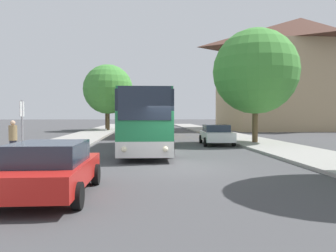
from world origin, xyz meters
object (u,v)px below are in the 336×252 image
bus_stop_sign (22,124)px  bus_middle (147,117)px  tree_left_near (108,89)px  tree_right_near (256,72)px  pedestrian_waiting_near (13,139)px  bus_rear (145,117)px  tree_left_far (106,95)px  bus_front (146,120)px  parked_car_right_near (216,134)px  parked_car_left_curb (50,168)px

bus_stop_sign → bus_middle: bearing=75.3°
tree_left_near → tree_right_near: (12.73, -20.41, -0.24)m
pedestrian_waiting_near → tree_left_near: 28.79m
bus_middle → pedestrian_waiting_near: bus_middle is taller
bus_rear → tree_left_far: size_ratio=1.63×
bus_middle → pedestrian_waiting_near: bearing=-108.2°
bus_front → tree_left_far: size_ratio=1.68×
bus_stop_sign → tree_left_near: 30.34m
tree_right_near → tree_left_near: bearing=122.0°
tree_left_far → bus_stop_sign: bearing=-89.2°
parked_car_right_near → tree_right_near: tree_right_near is taller
parked_car_left_curb → tree_left_far: (-2.89, 38.86, 4.25)m
bus_middle → bus_rear: bearing=91.3°
tree_left_near → tree_right_near: tree_left_near is taller
bus_front → parked_car_left_curb: 11.35m
bus_middle → pedestrian_waiting_near: size_ratio=6.36×
pedestrian_waiting_near → bus_middle: bearing=12.4°
bus_rear → bus_stop_sign: bearing=-97.6°
bus_middle → bus_stop_sign: (-5.16, -19.60, -0.16)m
parked_car_left_curb → tree_left_near: bearing=94.1°
bus_middle → parked_car_right_near: (4.86, -10.18, -1.14)m
bus_rear → tree_left_near: 6.63m
bus_middle → tree_right_near: size_ratio=1.34×
bus_stop_sign → tree_right_near: bearing=36.9°
parked_car_right_near → bus_front: bearing=36.6°
bus_middle → tree_right_near: 13.03m
tree_left_far → bus_rear: bearing=-13.3°
bus_front → parked_car_left_curb: bearing=-102.0°
parked_car_right_near → pedestrian_waiting_near: bearing=38.4°
bus_rear → pedestrian_waiting_near: size_ratio=6.62×
pedestrian_waiting_near → bus_front: bearing=-22.1°
parked_car_left_curb → parked_car_right_near: parked_car_right_near is taller
parked_car_right_near → tree_right_near: (2.91, 0.28, 4.50)m
bus_stop_sign → tree_right_near: size_ratio=0.31×
tree_right_near → bus_rear: bearing=108.9°
bus_front → bus_stop_sign: size_ratio=4.59×
bus_middle → parked_car_left_curb: bearing=-95.5°
tree_right_near → pedestrian_waiting_near: bearing=-150.1°
tree_right_near → bus_front: bearing=-155.9°
bus_middle → parked_car_right_near: bus_middle is taller
parked_car_right_near → parked_car_left_curb: bearing=65.4°
parked_car_left_curb → tree_left_far: bearing=94.7°
bus_rear → tree_right_near: tree_right_near is taller
bus_stop_sign → tree_left_near: (0.19, 30.11, 3.76)m
bus_rear → tree_left_near: size_ratio=1.33×
bus_middle → bus_rear: 13.10m
bus_front → bus_stop_sign: bus_front is taller
parked_car_left_curb → tree_left_far: size_ratio=0.61×
tree_left_far → tree_right_near: tree_right_near is taller
bus_rear → bus_stop_sign: (-5.06, -32.70, -0.07)m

